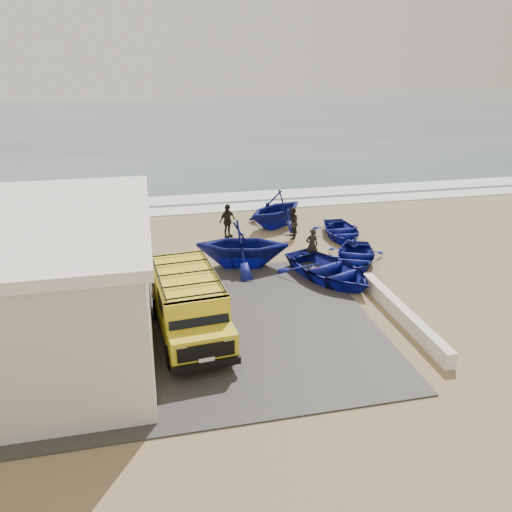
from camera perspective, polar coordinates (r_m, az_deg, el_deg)
ground at (r=19.18m, az=-1.33°, el=-4.76°), size 160.00×160.00×0.00m
slab at (r=17.18m, az=-6.64°, el=-8.23°), size 12.00×10.00×0.05m
ocean at (r=73.40m, az=-10.17°, el=14.86°), size 180.00×88.00×0.01m
surf_line at (r=30.25m, az=-5.78°, el=5.33°), size 180.00×1.60×0.06m
surf_wash at (r=32.64m, az=-6.32°, el=6.53°), size 180.00×2.20×0.04m
building at (r=16.71m, az=-26.08°, el=-3.15°), size 8.40×9.40×4.30m
parapet at (r=18.13m, az=16.39°, el=-6.42°), size 0.35×6.00×0.55m
van at (r=16.41m, az=-7.69°, el=-5.32°), size 2.39×5.15×2.14m
boat_near_left at (r=20.68m, az=8.31°, el=-1.54°), size 4.57×5.26×0.91m
boat_near_right at (r=22.50m, az=11.29°, el=-0.02°), size 3.78×4.28×0.74m
boat_mid_left at (r=21.53m, az=-1.59°, el=1.36°), size 4.66×4.26×2.10m
boat_mid_right at (r=25.62m, az=9.73°, el=2.82°), size 2.81×3.72×0.73m
boat_far_left at (r=26.83m, az=2.31°, el=5.43°), size 4.99×4.86×2.00m
fisherman_front at (r=22.29m, az=6.40°, el=1.21°), size 0.59×0.40×1.56m
fisherman_middle at (r=25.12m, az=4.12°, el=3.77°), size 0.85×0.95×1.61m
fisherman_back at (r=25.26m, az=-3.30°, el=4.04°), size 1.08×0.93×1.74m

